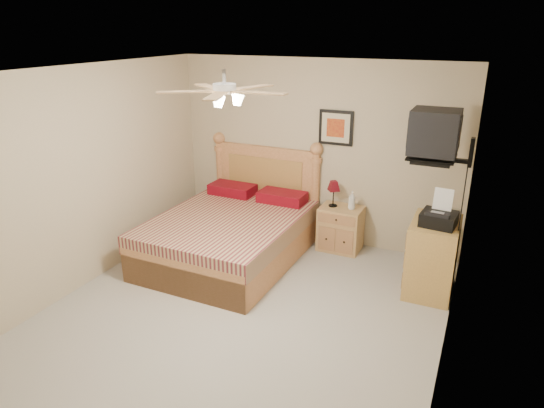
# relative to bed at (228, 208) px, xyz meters

# --- Properties ---
(floor) EXTENTS (4.50, 4.50, 0.00)m
(floor) POSITION_rel_bed_xyz_m (0.77, -1.12, -0.71)
(floor) COLOR #9C978D
(floor) RESTS_ON ground
(ceiling) EXTENTS (4.00, 4.50, 0.04)m
(ceiling) POSITION_rel_bed_xyz_m (0.77, -1.12, 1.79)
(ceiling) COLOR white
(ceiling) RESTS_ON ground
(wall_back) EXTENTS (4.00, 0.04, 2.50)m
(wall_back) POSITION_rel_bed_xyz_m (0.77, 1.13, 0.54)
(wall_back) COLOR tan
(wall_back) RESTS_ON ground
(wall_front) EXTENTS (4.00, 0.04, 2.50)m
(wall_front) POSITION_rel_bed_xyz_m (0.77, -3.37, 0.54)
(wall_front) COLOR tan
(wall_front) RESTS_ON ground
(wall_left) EXTENTS (0.04, 4.50, 2.50)m
(wall_left) POSITION_rel_bed_xyz_m (-1.23, -1.12, 0.54)
(wall_left) COLOR tan
(wall_left) RESTS_ON ground
(wall_right) EXTENTS (0.04, 4.50, 2.50)m
(wall_right) POSITION_rel_bed_xyz_m (2.77, -1.12, 0.54)
(wall_right) COLOR tan
(wall_right) RESTS_ON ground
(bed) EXTENTS (1.70, 2.21, 1.41)m
(bed) POSITION_rel_bed_xyz_m (0.00, 0.00, 0.00)
(bed) COLOR #AD723F
(bed) RESTS_ON ground
(nightstand) EXTENTS (0.56, 0.42, 0.60)m
(nightstand) POSITION_rel_bed_xyz_m (1.23, 0.88, -0.40)
(nightstand) COLOR #A77F4A
(nightstand) RESTS_ON ground
(table_lamp) EXTENTS (0.22, 0.22, 0.35)m
(table_lamp) POSITION_rel_bed_xyz_m (1.11, 0.90, 0.07)
(table_lamp) COLOR #5D0B15
(table_lamp) RESTS_ON nightstand
(lotion_bottle) EXTENTS (0.10, 0.10, 0.25)m
(lotion_bottle) POSITION_rel_bed_xyz_m (1.37, 0.89, 0.02)
(lotion_bottle) COLOR silver
(lotion_bottle) RESTS_ON nightstand
(framed_picture) EXTENTS (0.46, 0.04, 0.46)m
(framed_picture) POSITION_rel_bed_xyz_m (1.04, 1.11, 0.91)
(framed_picture) COLOR black
(framed_picture) RESTS_ON wall_back
(dresser) EXTENTS (0.51, 0.73, 0.86)m
(dresser) POSITION_rel_bed_xyz_m (2.50, 0.23, -0.28)
(dresser) COLOR #A67F44
(dresser) RESTS_ON ground
(fax_machine) EXTENTS (0.40, 0.42, 0.38)m
(fax_machine) POSITION_rel_bed_xyz_m (2.52, 0.14, 0.35)
(fax_machine) COLOR black
(fax_machine) RESTS_ON dresser
(magazine_lower) EXTENTS (0.28, 0.33, 0.03)m
(magazine_lower) POSITION_rel_bed_xyz_m (2.49, 0.50, 0.17)
(magazine_lower) COLOR #BFB39A
(magazine_lower) RESTS_ON dresser
(magazine_upper) EXTENTS (0.24, 0.30, 0.02)m
(magazine_upper) POSITION_rel_bed_xyz_m (2.51, 0.52, 0.19)
(magazine_upper) COLOR gray
(magazine_upper) RESTS_ON magazine_lower
(wall_tv) EXTENTS (0.56, 0.46, 0.58)m
(wall_tv) POSITION_rel_bed_xyz_m (2.52, 0.22, 1.10)
(wall_tv) COLOR black
(wall_tv) RESTS_ON wall_right
(ceiling_fan) EXTENTS (1.14, 1.14, 0.28)m
(ceiling_fan) POSITION_rel_bed_xyz_m (0.77, -1.32, 1.65)
(ceiling_fan) COLOR white
(ceiling_fan) RESTS_ON ceiling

